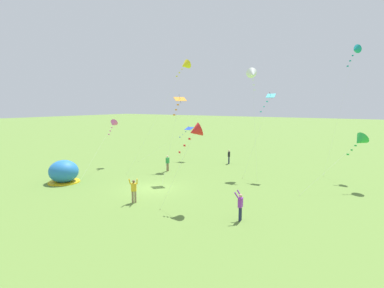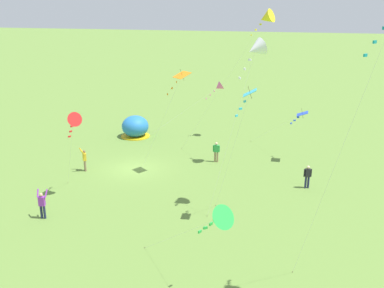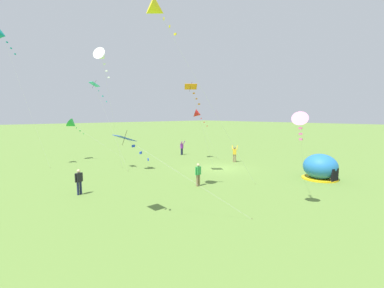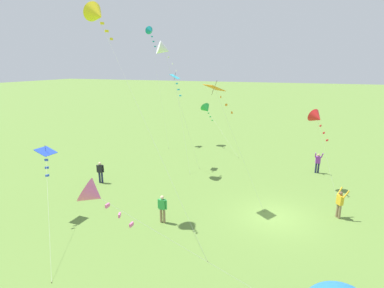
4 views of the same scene
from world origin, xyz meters
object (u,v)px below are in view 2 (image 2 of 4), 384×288
object	(u,v)px
popup_tent	(135,127)
person_strolling	(216,151)
kite_white	(256,49)
kite_blue	(300,115)
kite_yellow	(266,18)
person_center_field	(42,204)
kite_red	(73,120)
kite_pink	(219,87)
kite_green	(218,219)
person_with_toddler	(308,176)
kite_cyan	(247,98)
kite_orange	(180,78)
person_arms_raised	(84,159)

from	to	relation	value
popup_tent	person_strolling	distance (m)	10.44
kite_white	kite_blue	world-z (taller)	kite_white
kite_yellow	person_center_field	bearing A→B (deg)	-45.22
person_center_field	kite_red	size ratio (longest dim) A/B	0.31
kite_white	kite_red	bearing A→B (deg)	-87.70
person_center_field	kite_yellow	xyz separation A→B (m)	(-12.30, 12.39, 10.66)
kite_blue	kite_pink	bearing A→B (deg)	-125.09
kite_green	kite_red	distance (m)	14.69
kite_pink	kite_blue	bearing A→B (deg)	54.91
person_center_field	kite_pink	distance (m)	21.22
kite_white	kite_green	bearing A→B (deg)	-2.86
person_with_toddler	kite_cyan	world-z (taller)	kite_cyan
person_with_toddler	kite_yellow	distance (m)	12.00
kite_orange	person_strolling	bearing A→B (deg)	144.39
kite_yellow	kite_pink	bearing A→B (deg)	-146.90
kite_pink	person_with_toddler	bearing A→B (deg)	37.15
person_arms_raised	kite_cyan	size ratio (longest dim) A/B	0.22
kite_white	kite_red	world-z (taller)	kite_white
kite_yellow	kite_blue	bearing A→B (deg)	118.51
kite_pink	kite_yellow	bearing A→B (deg)	33.10
kite_white	person_center_field	bearing A→B (deg)	-71.41
person_strolling	kite_red	distance (m)	12.68
person_center_field	person_with_toddler	bearing A→B (deg)	117.36
person_arms_raised	kite_green	distance (m)	19.05
person_arms_raised	kite_yellow	size ratio (longest dim) A/B	0.15
kite_pink	kite_red	bearing A→B (deg)	-24.69
popup_tent	kite_yellow	bearing A→B (deg)	67.07
person_strolling	kite_blue	distance (m)	7.45
popup_tent	kite_orange	world-z (taller)	kite_orange
kite_red	kite_yellow	bearing A→B (deg)	126.21
popup_tent	kite_green	bearing A→B (deg)	27.27
person_center_field	kite_yellow	world-z (taller)	kite_yellow
person_arms_raised	kite_blue	bearing A→B (deg)	109.91
person_center_field	person_with_toddler	world-z (taller)	person_center_field
kite_white	kite_orange	bearing A→B (deg)	-130.57
kite_pink	kite_red	xyz separation A→B (m)	(15.64, -7.19, 0.44)
kite_blue	kite_red	size ratio (longest dim) A/B	0.87
kite_green	kite_white	bearing A→B (deg)	177.14
person_strolling	kite_white	distance (m)	12.82
person_center_field	kite_pink	xyz separation A→B (m)	(-19.32, 7.82, 3.97)
kite_yellow	kite_orange	bearing A→B (deg)	-61.17
kite_blue	kite_orange	xyz separation A→B (m)	(4.85, -8.86, 3.55)
person_center_field	person_strolling	xyz separation A→B (m)	(-12.26, 8.85, -0.03)
person_strolling	kite_orange	size ratio (longest dim) A/B	0.21
kite_white	kite_cyan	distance (m)	3.13
person_with_toddler	kite_pink	xyz separation A→B (m)	(-10.98, -8.32, 4.00)
kite_white	kite_green	size ratio (longest dim) A/B	1.99
popup_tent	person_with_toddler	size ratio (longest dim) A/B	1.63
person_center_field	kite_white	world-z (taller)	kite_white
kite_orange	kite_pink	bearing A→B (deg)	173.16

